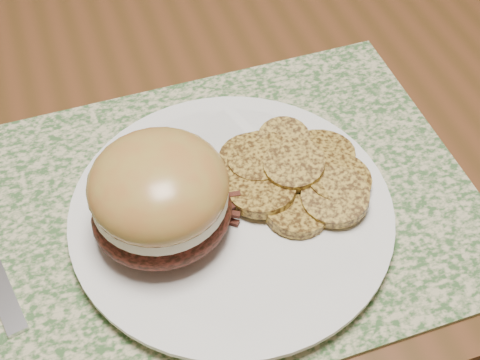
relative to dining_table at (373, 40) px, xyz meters
name	(u,v)px	position (x,y,z in m)	size (l,w,h in m)	color
ground	(323,298)	(0.00, 0.00, -0.67)	(3.50, 3.50, 0.00)	brown
dining_table	(373,40)	(0.00, 0.00, 0.00)	(1.50, 0.90, 0.75)	#59321A
placemat	(220,208)	(-0.29, -0.26, 0.08)	(0.45, 0.33, 0.00)	#395E30
dinner_plate	(232,214)	(-0.28, -0.27, 0.09)	(0.26, 0.26, 0.02)	white
pork_sandwich	(160,197)	(-0.34, -0.27, 0.14)	(0.13, 0.12, 0.09)	black
roasted_potatoes	(294,173)	(-0.22, -0.26, 0.11)	(0.15, 0.14, 0.03)	#AB8732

